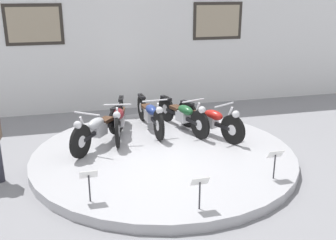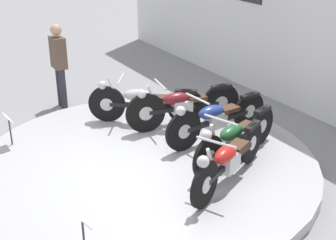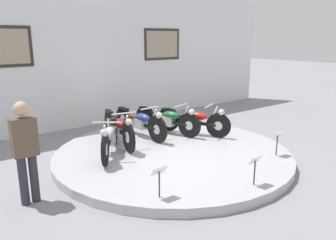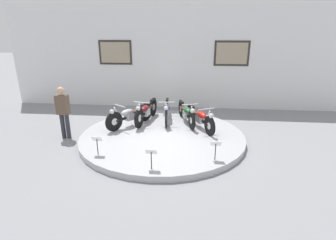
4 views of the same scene
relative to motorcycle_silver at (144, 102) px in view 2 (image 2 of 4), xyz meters
name	(u,v)px [view 2 (image 2 of 4)]	position (x,y,z in m)	size (l,w,h in m)	color
ground_plane	(146,169)	(1.17, -0.61, -0.55)	(60.00, 60.00, 0.00)	gray
display_platform	(146,164)	(1.17, -0.61, -0.47)	(5.01, 5.01, 0.17)	#ADADB2
back_wall	(336,2)	(1.17, 3.08, 1.55)	(14.00, 0.22, 4.20)	white
motorcycle_silver	(144,102)	(0.00, 0.00, 0.00)	(1.22, 1.63, 0.79)	black
motorcycle_maroon	(182,104)	(0.47, 0.47, 0.01)	(0.57, 1.99, 0.81)	black
motorcycle_blue	(216,117)	(1.17, 0.65, 0.00)	(0.54, 1.98, 0.79)	black
motorcycle_green	(235,137)	(1.87, 0.47, -0.01)	(0.70, 1.89, 0.78)	black
motorcycle_red	(229,158)	(2.32, -0.01, -0.01)	(0.89, 1.79, 0.78)	black
info_placard_front_left	(9,123)	(-0.33, -2.16, -0.02)	(0.26, 0.11, 0.51)	#333338
info_placard_front_right	(83,224)	(2.66, -2.16, -0.02)	(0.26, 0.11, 0.51)	#333338
visitor_standing	(59,61)	(-1.84, -0.81, 0.36)	(0.36, 0.22, 1.62)	#2D2D38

